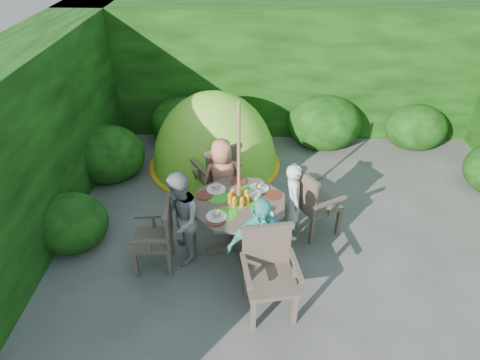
{
  "coord_description": "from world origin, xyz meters",
  "views": [
    {
      "loc": [
        -0.78,
        -4.38,
        4.14
      ],
      "look_at": [
        -0.97,
        0.58,
        0.85
      ],
      "focal_mm": 32.0,
      "sensor_mm": 36.0,
      "label": 1
    }
  ],
  "objects_px": {
    "garden_chair_right": "(312,201)",
    "child_back": "(223,179)",
    "parasol_pole": "(239,181)",
    "child_front": "(259,246)",
    "garden_chair_front": "(269,270)",
    "garden_chair_left": "(158,235)",
    "dome_tent": "(215,164)",
    "child_left": "(180,219)",
    "garden_chair_back": "(219,173)",
    "child_right": "(293,202)",
    "patio_table": "(239,209)"
  },
  "relations": [
    {
      "from": "parasol_pole",
      "to": "garden_chair_back",
      "type": "bearing_deg",
      "value": 108.98
    },
    {
      "from": "garden_chair_left",
      "to": "dome_tent",
      "type": "height_order",
      "value": "dome_tent"
    },
    {
      "from": "parasol_pole",
      "to": "patio_table",
      "type": "bearing_deg",
      "value": 32.87
    },
    {
      "from": "child_back",
      "to": "child_front",
      "type": "relative_size",
      "value": 0.94
    },
    {
      "from": "patio_table",
      "to": "garden_chair_right",
      "type": "height_order",
      "value": "garden_chair_right"
    },
    {
      "from": "garden_chair_back",
      "to": "child_front",
      "type": "height_order",
      "value": "child_front"
    },
    {
      "from": "garden_chair_back",
      "to": "child_left",
      "type": "relative_size",
      "value": 0.78
    },
    {
      "from": "garden_chair_front",
      "to": "child_back",
      "type": "xyz_separation_m",
      "value": [
        -0.66,
        1.77,
        0.08
      ]
    },
    {
      "from": "garden_chair_right",
      "to": "child_back",
      "type": "xyz_separation_m",
      "value": [
        -1.3,
        0.39,
        0.1
      ]
    },
    {
      "from": "garden_chair_left",
      "to": "parasol_pole",
      "type": "bearing_deg",
      "value": 105.39
    },
    {
      "from": "garden_chair_front",
      "to": "child_right",
      "type": "relative_size",
      "value": 0.88
    },
    {
      "from": "garden_chair_front",
      "to": "dome_tent",
      "type": "xyz_separation_m",
      "value": [
        -0.92,
        3.21,
        -0.55
      ]
    },
    {
      "from": "patio_table",
      "to": "child_left",
      "type": "distance_m",
      "value": 0.8
    },
    {
      "from": "child_front",
      "to": "child_back",
      "type": "bearing_deg",
      "value": 93.65
    },
    {
      "from": "child_right",
      "to": "child_back",
      "type": "distance_m",
      "value": 1.13
    },
    {
      "from": "child_right",
      "to": "dome_tent",
      "type": "xyz_separation_m",
      "value": [
        -1.28,
        1.92,
        -0.59
      ]
    },
    {
      "from": "garden_chair_front",
      "to": "child_left",
      "type": "xyz_separation_m",
      "value": [
        -1.14,
        0.74,
        0.11
      ]
    },
    {
      "from": "parasol_pole",
      "to": "child_front",
      "type": "xyz_separation_m",
      "value": [
        0.27,
        -0.75,
        -0.42
      ]
    },
    {
      "from": "garden_chair_front",
      "to": "child_left",
      "type": "height_order",
      "value": "child_left"
    },
    {
      "from": "garden_chair_right",
      "to": "garden_chair_back",
      "type": "bearing_deg",
      "value": 34.32
    },
    {
      "from": "garden_chair_front",
      "to": "parasol_pole",
      "type": "bearing_deg",
      "value": 99.75
    },
    {
      "from": "garden_chair_back",
      "to": "garden_chair_front",
      "type": "bearing_deg",
      "value": 76.89
    },
    {
      "from": "child_left",
      "to": "garden_chair_right",
      "type": "bearing_deg",
      "value": 98.04
    },
    {
      "from": "patio_table",
      "to": "child_right",
      "type": "distance_m",
      "value": 0.8
    },
    {
      "from": "patio_table",
      "to": "garden_chair_right",
      "type": "distance_m",
      "value": 1.09
    },
    {
      "from": "child_right",
      "to": "child_front",
      "type": "bearing_deg",
      "value": 150.08
    },
    {
      "from": "child_back",
      "to": "child_front",
      "type": "bearing_deg",
      "value": 93.72
    },
    {
      "from": "child_front",
      "to": "garden_chair_right",
      "type": "bearing_deg",
      "value": 39.37
    },
    {
      "from": "parasol_pole",
      "to": "child_back",
      "type": "bearing_deg",
      "value": 110.07
    },
    {
      "from": "parasol_pole",
      "to": "child_back",
      "type": "xyz_separation_m",
      "value": [
        -0.27,
        0.75,
        -0.46
      ]
    },
    {
      "from": "child_right",
      "to": "child_left",
      "type": "height_order",
      "value": "child_left"
    },
    {
      "from": "child_back",
      "to": "dome_tent",
      "type": "relative_size",
      "value": 0.46
    },
    {
      "from": "garden_chair_right",
      "to": "dome_tent",
      "type": "bearing_deg",
      "value": 10.59
    },
    {
      "from": "garden_chair_right",
      "to": "garden_chair_left",
      "type": "distance_m",
      "value": 2.19
    },
    {
      "from": "parasol_pole",
      "to": "child_back",
      "type": "distance_m",
      "value": 0.92
    },
    {
      "from": "parasol_pole",
      "to": "child_back",
      "type": "relative_size",
      "value": 1.73
    },
    {
      "from": "garden_chair_right",
      "to": "garden_chair_back",
      "type": "xyz_separation_m",
      "value": [
        -1.38,
        0.67,
        0.01
      ]
    },
    {
      "from": "child_left",
      "to": "child_back",
      "type": "relative_size",
      "value": 1.05
    },
    {
      "from": "patio_table",
      "to": "garden_chair_back",
      "type": "bearing_deg",
      "value": 109.22
    },
    {
      "from": "garden_chair_back",
      "to": "child_back",
      "type": "distance_m",
      "value": 0.3
    },
    {
      "from": "child_right",
      "to": "child_front",
      "type": "distance_m",
      "value": 1.13
    },
    {
      "from": "child_right",
      "to": "garden_chair_right",
      "type": "bearing_deg",
      "value": -77.92
    },
    {
      "from": "garden_chair_front",
      "to": "dome_tent",
      "type": "distance_m",
      "value": 3.39
    },
    {
      "from": "garden_chair_back",
      "to": "garden_chair_front",
      "type": "height_order",
      "value": "garden_chair_back"
    },
    {
      "from": "patio_table",
      "to": "child_back",
      "type": "height_order",
      "value": "child_back"
    },
    {
      "from": "patio_table",
      "to": "child_back",
      "type": "bearing_deg",
      "value": 110.39
    },
    {
      "from": "parasol_pole",
      "to": "garden_chair_left",
      "type": "relative_size",
      "value": 2.38
    },
    {
      "from": "garden_chair_right",
      "to": "dome_tent",
      "type": "xyz_separation_m",
      "value": [
        -1.56,
        1.83,
        -0.54
      ]
    },
    {
      "from": "parasol_pole",
      "to": "garden_chair_front",
      "type": "relative_size",
      "value": 2.12
    },
    {
      "from": "garden_chair_front",
      "to": "child_back",
      "type": "height_order",
      "value": "child_back"
    }
  ]
}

